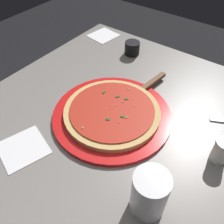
# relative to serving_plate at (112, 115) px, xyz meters

# --- Properties ---
(ground_plane) EXTENTS (5.00, 5.00, 0.00)m
(ground_plane) POSITION_rel_serving_plate_xyz_m (0.02, 0.03, -0.75)
(ground_plane) COLOR black
(restaurant_table) EXTENTS (1.03, 0.95, 0.75)m
(restaurant_table) POSITION_rel_serving_plate_xyz_m (0.02, 0.03, -0.13)
(restaurant_table) COLOR black
(restaurant_table) RESTS_ON ground_plane
(serving_plate) EXTENTS (0.38, 0.38, 0.01)m
(serving_plate) POSITION_rel_serving_plate_xyz_m (0.00, 0.00, 0.00)
(serving_plate) COLOR red
(serving_plate) RESTS_ON restaurant_table
(pizza) EXTENTS (0.30, 0.30, 0.02)m
(pizza) POSITION_rel_serving_plate_xyz_m (-0.00, 0.00, 0.02)
(pizza) COLOR #DBB26B
(pizza) RESTS_ON serving_plate
(pizza_server) EXTENTS (0.22, 0.08, 0.01)m
(pizza_server) POSITION_rel_serving_plate_xyz_m (-0.17, 0.02, 0.01)
(pizza_server) COLOR silver
(pizza_server) RESTS_ON serving_plate
(cup_tall_drink) EXTENTS (0.08, 0.08, 0.12)m
(cup_tall_drink) POSITION_rel_serving_plate_xyz_m (0.19, 0.24, 0.06)
(cup_tall_drink) COLOR silver
(cup_tall_drink) RESTS_ON restaurant_table
(cup_small_sauce) EXTENTS (0.06, 0.06, 0.05)m
(cup_small_sauce) POSITION_rel_serving_plate_xyz_m (-0.35, -0.15, 0.02)
(cup_small_sauce) COLOR black
(cup_small_sauce) RESTS_ON restaurant_table
(napkin_folded_right) EXTENTS (0.14, 0.13, 0.00)m
(napkin_folded_right) POSITION_rel_serving_plate_xyz_m (-0.40, -0.35, -0.01)
(napkin_folded_right) COLOR white
(napkin_folded_right) RESTS_ON restaurant_table
(napkin_loose_left) EXTENTS (0.16, 0.16, 0.00)m
(napkin_loose_left) POSITION_rel_serving_plate_xyz_m (0.25, -0.13, -0.01)
(napkin_loose_left) COLOR white
(napkin_loose_left) RESTS_ON restaurant_table
(parmesan_shaker) EXTENTS (0.05, 0.05, 0.07)m
(parmesan_shaker) POSITION_rel_serving_plate_xyz_m (-0.04, 0.33, 0.03)
(parmesan_shaker) COLOR silver
(parmesan_shaker) RESTS_ON restaurant_table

